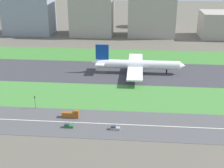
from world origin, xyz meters
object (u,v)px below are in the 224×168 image
Objects in this scene: car_2 at (68,126)px; hangar_building at (92,10)px; airliner at (136,64)px; terminal_building at (29,9)px; car_0 at (115,128)px; fuel_tank_west at (138,20)px; fuel_tank_centre at (163,20)px; traffic_light at (35,101)px; truck_0 at (71,114)px; office_tower at (152,11)px.

hangar_building is (-16.48, 192.00, 24.65)m from car_2.
airliner is 161.86m from terminal_building.
car_0 is 237.26m from fuel_tank_west.
fuel_tank_west is at bearing 180.00° from fuel_tank_centre.
fuel_tank_centre is (80.95, 219.01, 3.27)m from traffic_light.
traffic_light is 175.38m from hangar_building.
truck_0 reaches higher than car_0.
hangar_building is at bearing -85.09° from car_2.
airliner is 14.77× the size of car_2.
truck_0 is 1.17× the size of traffic_light.
car_2 is at bearing -111.32° from airliner.
hangar_building is 67.69m from fuel_tank_west.
car_0 is 240.02m from fuel_tank_centre.
hangar_building reaches higher than airliner.
hangar_building is at bearing -149.30° from fuel_tank_centre.
truck_0 is (-31.21, -68.00, -4.56)m from airliner.
terminal_building reaches higher than car_2.
car_0 is 0.61× the size of traffic_light.
office_tower is at bearing 0.00° from terminal_building.
truck_0 is at bearing -85.06° from hangar_building.
truck_0 is (-0.76, 10.00, 0.75)m from car_2.
terminal_building is at bearing -162.45° from fuel_tank_centre.
truck_0 is 22.50m from traffic_light.
truck_0 is 0.42× the size of fuel_tank_west.
traffic_light is at bearing -110.29° from fuel_tank_centre.
terminal_building reaches higher than fuel_tank_centre.
traffic_light is 233.51m from fuel_tank_centre.
traffic_light is (-52.08, -60.01, -1.94)m from airliner.
office_tower is 49.94m from fuel_tank_west.
car_0 is 0.52× the size of truck_0.
fuel_tank_centre is (75.80, 45.00, -18.02)m from hangar_building.
car_0 is at bearing -96.20° from airliner.
fuel_tank_west is (-13.23, 45.00, -17.15)m from office_tower.
office_tower is at bearing 0.00° from hangar_building.
airliner is at bearing -96.20° from car_0.
terminal_building is 0.97× the size of hangar_building.
car_0 is 0.22× the size of fuel_tank_west.
hangar_building is 2.54× the size of fuel_tank_west.
car_0 is at bearing -22.43° from traffic_light.
car_2 is 239.09m from fuel_tank_west.
car_2 is 28.34m from traffic_light.
fuel_tank_centre is (142.25, 45.00, -17.37)m from terminal_building.
car_0 is 0.09× the size of terminal_building.
car_2 is 0.22× the size of fuel_tank_west.
fuel_tank_centre is (28.51, 0.00, -0.12)m from fuel_tank_west.
hangar_building reaches higher than car_2.
airliner is 124.79m from hangar_building.
airliner reaches higher than fuel_tank_west.
hangar_building is at bearing -78.67° from car_0.
car_0 is (-8.47, -78.00, -5.31)m from airliner.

